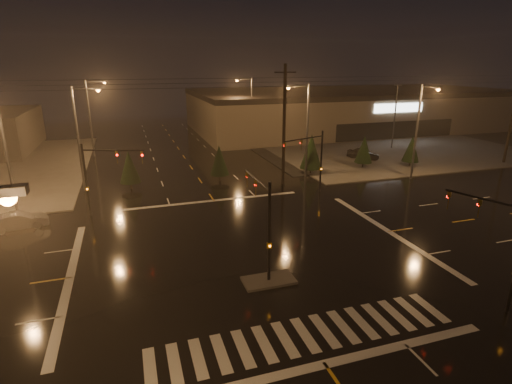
% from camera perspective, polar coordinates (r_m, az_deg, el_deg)
% --- Properties ---
extents(ground, '(140.00, 140.00, 0.00)m').
position_cam_1_polar(ground, '(26.96, -1.06, -8.55)').
color(ground, black).
rests_on(ground, ground).
extents(sidewalk_ne, '(36.00, 36.00, 0.12)m').
position_cam_1_polar(sidewalk_ne, '(65.80, 16.73, 6.68)').
color(sidewalk_ne, '#45423D').
rests_on(sidewalk_ne, ground).
extents(median_island, '(3.00, 1.60, 0.15)m').
position_cam_1_polar(median_island, '(23.58, 1.84, -12.50)').
color(median_island, '#45423D').
rests_on(median_island, ground).
extents(crosswalk, '(15.00, 2.60, 0.01)m').
position_cam_1_polar(crosswalk, '(19.79, 7.02, -19.58)').
color(crosswalk, beige).
rests_on(crosswalk, ground).
extents(stop_bar_near, '(16.00, 0.50, 0.01)m').
position_cam_1_polar(stop_bar_near, '(18.41, 9.83, -23.07)').
color(stop_bar_near, beige).
rests_on(stop_bar_near, ground).
extents(stop_bar_far, '(16.00, 0.50, 0.01)m').
position_cam_1_polar(stop_bar_far, '(36.83, -6.05, -1.22)').
color(stop_bar_far, beige).
rests_on(stop_bar_far, ground).
extents(parking_lot, '(50.00, 24.00, 0.08)m').
position_cam_1_polar(parking_lot, '(67.20, 21.24, 6.43)').
color(parking_lot, black).
rests_on(parking_lot, ground).
extents(retail_building, '(60.20, 28.30, 7.20)m').
position_cam_1_polar(retail_building, '(81.26, 13.55, 11.64)').
color(retail_building, '#726652').
rests_on(retail_building, ground).
extents(signal_mast_median, '(0.25, 4.59, 6.00)m').
position_cam_1_polar(signal_mast_median, '(22.77, 1.14, -3.36)').
color(signal_mast_median, black).
rests_on(signal_mast_median, ground).
extents(signal_mast_ne, '(4.84, 1.86, 6.00)m').
position_cam_1_polar(signal_mast_ne, '(38.00, 8.24, 5.23)').
color(signal_mast_ne, black).
rests_on(signal_mast_ne, ground).
extents(signal_mast_nw, '(4.84, 1.86, 6.00)m').
position_cam_1_polar(signal_mast_nw, '(34.34, -21.64, 2.78)').
color(signal_mast_nw, black).
rests_on(signal_mast_nw, ground).
extents(signal_mast_se, '(1.55, 3.87, 6.00)m').
position_cam_1_polar(signal_mast_se, '(23.30, 31.87, -5.81)').
color(signal_mast_se, black).
rests_on(signal_mast_se, ground).
extents(streetlight_1, '(2.77, 0.32, 10.00)m').
position_cam_1_polar(streetlight_1, '(41.79, -23.75, 7.87)').
color(streetlight_1, '#38383A').
rests_on(streetlight_1, ground).
extents(streetlight_2, '(2.77, 0.32, 10.00)m').
position_cam_1_polar(streetlight_2, '(57.61, -22.41, 10.40)').
color(streetlight_2, '#38383A').
rests_on(streetlight_2, ground).
extents(streetlight_3, '(2.77, 0.32, 10.00)m').
position_cam_1_polar(streetlight_3, '(43.56, 6.98, 9.58)').
color(streetlight_3, '#38383A').
rests_on(streetlight_3, ground).
extents(streetlight_4, '(2.77, 0.32, 10.00)m').
position_cam_1_polar(streetlight_4, '(62.15, -0.88, 12.16)').
color(streetlight_4, '#38383A').
rests_on(streetlight_4, ground).
extents(streetlight_5, '(0.32, 2.77, 10.00)m').
position_cam_1_polar(streetlight_5, '(36.01, -32.30, 5.21)').
color(streetlight_5, '#38383A').
rests_on(streetlight_5, ground).
extents(streetlight_6, '(0.32, 2.77, 10.00)m').
position_cam_1_polar(streetlight_6, '(45.32, 22.30, 8.71)').
color(streetlight_6, '#38383A').
rests_on(streetlight_6, ground).
extents(utility_pole_1, '(2.20, 0.32, 12.00)m').
position_cam_1_polar(utility_pole_1, '(40.45, 4.04, 9.50)').
color(utility_pole_1, black).
rests_on(utility_pole_1, ground).
extents(conifer_0, '(2.46, 2.46, 4.54)m').
position_cam_1_polar(conifer_0, '(45.29, 7.90, 5.76)').
color(conifer_0, black).
rests_on(conifer_0, ground).
extents(conifer_1, '(2.06, 2.06, 3.91)m').
position_cam_1_polar(conifer_1, '(49.32, 15.18, 5.93)').
color(conifer_1, black).
rests_on(conifer_1, ground).
extents(conifer_2, '(1.99, 1.99, 3.80)m').
position_cam_1_polar(conifer_2, '(51.66, 21.33, 5.78)').
color(conifer_2, black).
rests_on(conifer_2, ground).
extents(conifer_3, '(2.05, 2.05, 3.90)m').
position_cam_1_polar(conifer_3, '(41.35, -17.65, 3.47)').
color(conifer_3, black).
rests_on(conifer_3, ground).
extents(conifer_4, '(2.01, 2.01, 3.84)m').
position_cam_1_polar(conifer_4, '(42.42, -5.26, 4.55)').
color(conifer_4, black).
rests_on(conifer_4, ground).
extents(car_parked, '(3.86, 4.27, 1.41)m').
position_cam_1_polar(car_parked, '(54.48, 15.05, 5.31)').
color(car_parked, black).
rests_on(car_parked, ground).
extents(car_crossing, '(4.17, 2.09, 1.31)m').
position_cam_1_polar(car_crossing, '(35.15, -30.74, -3.57)').
color(car_crossing, '#4F5156').
rests_on(car_crossing, ground).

